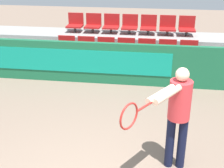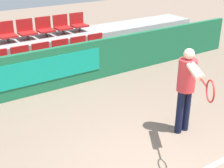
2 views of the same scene
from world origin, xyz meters
TOP-DOWN VIEW (x-y plane):
  - barrier_wall at (-0.05, 4.08)m, footprint 11.86×0.14m
  - bleacher_tier_front at (0.00, 4.70)m, footprint 11.46×1.08m
  - bleacher_tier_middle at (0.00, 5.79)m, footprint 11.46×1.08m
  - stadium_chair_1 at (-1.08, 4.82)m, footprint 0.45×0.40m
  - stadium_chair_2 at (-0.54, 4.82)m, footprint 0.45×0.40m
  - stadium_chair_3 at (0.00, 4.82)m, footprint 0.45×0.40m
  - stadium_chair_4 at (0.54, 4.82)m, footprint 0.45×0.40m
  - stadium_chair_5 at (1.08, 4.82)m, footprint 0.45×0.40m
  - stadium_chair_6 at (1.62, 4.82)m, footprint 0.45×0.40m
  - stadium_chair_9 at (-0.54, 5.91)m, footprint 0.45×0.40m
  - stadium_chair_10 at (0.00, 5.91)m, footprint 0.45×0.40m
  - stadium_chair_11 at (0.54, 5.91)m, footprint 0.45×0.40m
  - stadium_chair_12 at (1.08, 5.91)m, footprint 0.45×0.40m
  - stadium_chair_13 at (1.62, 5.91)m, footprint 0.45×0.40m
  - tennis_player at (1.10, 0.96)m, footprint 0.89×1.31m

SIDE VIEW (x-z plane):
  - bleacher_tier_front at x=0.00m, z-range 0.00..0.41m
  - bleacher_tier_middle at x=0.00m, z-range 0.00..0.82m
  - barrier_wall at x=-0.05m, z-range 0.00..1.03m
  - stadium_chair_1 at x=-1.08m, z-range 0.39..0.92m
  - stadium_chair_2 at x=-0.54m, z-range 0.39..0.92m
  - stadium_chair_3 at x=0.00m, z-range 0.39..0.92m
  - stadium_chair_4 at x=0.54m, z-range 0.39..0.92m
  - stadium_chair_5 at x=1.08m, z-range 0.39..0.92m
  - stadium_chair_6 at x=1.62m, z-range 0.39..0.92m
  - tennis_player at x=1.10m, z-range 0.19..1.80m
  - stadium_chair_9 at x=-0.54m, z-range 0.80..1.34m
  - stadium_chair_10 at x=0.00m, z-range 0.80..1.34m
  - stadium_chair_11 at x=0.54m, z-range 0.80..1.34m
  - stadium_chair_12 at x=1.08m, z-range 0.80..1.34m
  - stadium_chair_13 at x=1.62m, z-range 0.80..1.34m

